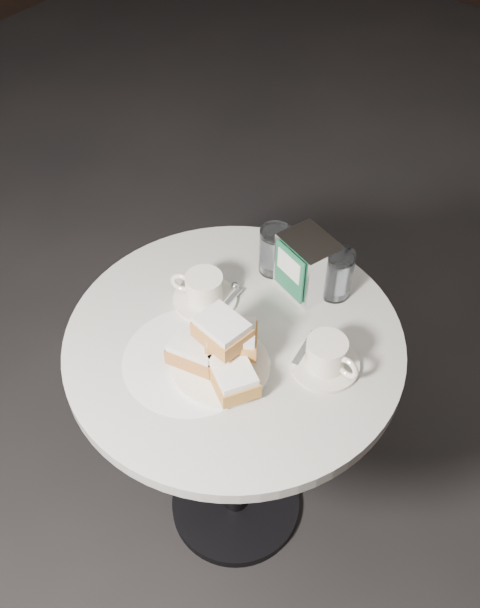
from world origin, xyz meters
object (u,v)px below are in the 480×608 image
at_px(beignet_plate, 221,354).
at_px(coffee_cup_right, 327,356).
at_px(coffee_cup_left, 204,290).
at_px(water_glass_right, 336,274).
at_px(water_glass_left, 275,251).
at_px(napkin_dispenser, 307,265).
at_px(cafe_table, 235,394).

distance_m(beignet_plate, coffee_cup_right, 0.21).
relative_size(coffee_cup_left, water_glass_right, 1.55).
height_order(coffee_cup_right, water_glass_left, water_glass_left).
xyz_separation_m(beignet_plate, napkin_dispenser, (0.01, 0.29, 0.02)).
xyz_separation_m(water_glass_left, water_glass_right, (0.15, 0.02, 0.00)).
xyz_separation_m(coffee_cup_right, water_glass_right, (-0.09, 0.18, 0.02)).
distance_m(coffee_cup_right, napkin_dispenser, 0.22).
bearing_deg(coffee_cup_right, napkin_dispenser, 140.44).
height_order(cafe_table, water_glass_right, water_glass_right).
height_order(water_glass_right, napkin_dispenser, napkin_dispenser).
distance_m(cafe_table, water_glass_right, 0.36).
distance_m(coffee_cup_left, coffee_cup_right, 0.30).
bearing_deg(cafe_table, water_glass_right, 68.27).
height_order(coffee_cup_left, water_glass_right, water_glass_right).
xyz_separation_m(water_glass_right, napkin_dispenser, (-0.06, -0.02, 0.01)).
relative_size(coffee_cup_right, napkin_dispenser, 1.11).
xyz_separation_m(beignet_plate, coffee_cup_left, (-0.14, 0.12, -0.02)).
bearing_deg(water_glass_left, napkin_dispenser, -3.61).
bearing_deg(coffee_cup_left, coffee_cup_right, -18.51).
relative_size(coffee_cup_left, water_glass_left, 1.56).
height_order(coffee_cup_left, water_glass_left, water_glass_left).
bearing_deg(cafe_table, coffee_cup_right, 15.32).
distance_m(coffee_cup_right, water_glass_left, 0.29).
distance_m(coffee_cup_right, water_glass_right, 0.21).
bearing_deg(water_glass_right, cafe_table, -111.73).
distance_m(beignet_plate, water_glass_right, 0.32).
bearing_deg(water_glass_left, water_glass_right, 7.57).
bearing_deg(coffee_cup_right, coffee_cup_left, -172.32).
bearing_deg(cafe_table, water_glass_left, 103.79).
xyz_separation_m(beignet_plate, water_glass_right, (0.07, 0.31, 0.01)).
height_order(cafe_table, coffee_cup_right, coffee_cup_right).
height_order(beignet_plate, water_glass_left, beignet_plate).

